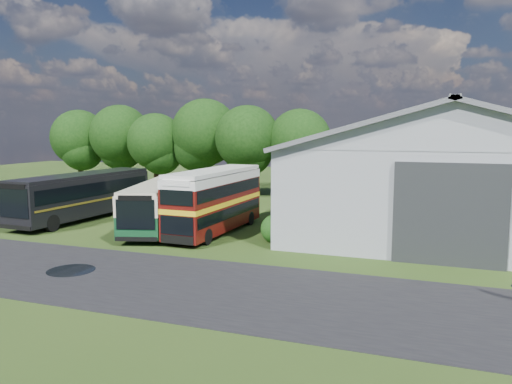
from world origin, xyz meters
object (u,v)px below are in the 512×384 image
at_px(storage_shed, 447,164).
at_px(bus_dark_single, 83,195).
at_px(bus_green_single, 160,204).
at_px(bus_maroon_double, 215,201).

distance_m(storage_shed, bus_dark_single, 26.13).
relative_size(bus_green_single, bus_maroon_double, 1.19).
height_order(bus_green_single, bus_dark_single, bus_dark_single).
xyz_separation_m(storage_shed, bus_maroon_double, (-13.77, -8.82, -2.15)).
bearing_deg(storage_shed, bus_maroon_double, -147.36).
bearing_deg(bus_dark_single, bus_maroon_double, -2.35).
height_order(bus_maroon_double, bus_dark_single, bus_maroon_double).
distance_m(storage_shed, bus_maroon_double, 16.50).
height_order(bus_green_single, bus_maroon_double, bus_maroon_double).
relative_size(storage_shed, bus_green_single, 2.20).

